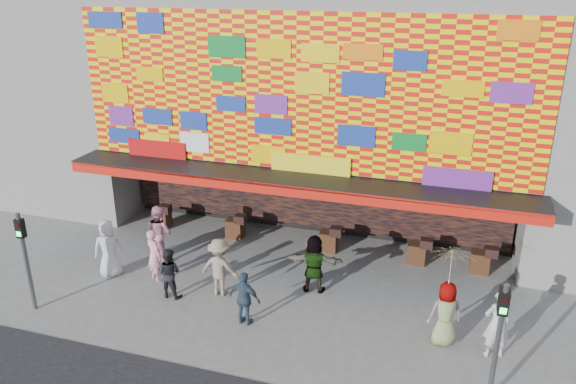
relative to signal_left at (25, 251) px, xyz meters
name	(u,v)px	position (x,y,z in m)	size (l,w,h in m)	color
ground	(255,317)	(6.20, 1.50, -1.86)	(90.00, 90.00, 0.00)	slate
shop_building	(329,81)	(6.20, 9.68, 3.37)	(15.20, 9.40, 10.00)	gray
neighbor_left	(37,48)	(-6.80, 9.50, 4.14)	(11.00, 8.00, 12.00)	gray
signal_left	(25,251)	(0.00, 0.00, 0.00)	(0.22, 0.20, 3.00)	#59595B
signal_right	(499,331)	(12.40, 0.00, 0.00)	(0.22, 0.20, 3.00)	#59595B
ped_a	(109,248)	(0.98, 2.36, -0.92)	(0.92, 0.60, 1.88)	silver
ped_b	(154,255)	(2.48, 2.54, -1.01)	(0.62, 0.41, 1.70)	pink
ped_c	(169,273)	(3.39, 1.80, -1.08)	(0.75, 0.59, 1.55)	black
ped_d	(220,267)	(4.78, 2.34, -0.96)	(1.17, 0.67, 1.81)	gray
ped_e	(245,299)	(6.05, 1.13, -1.07)	(0.93, 0.39, 1.58)	#314557
ped_f	(314,264)	(7.40, 3.38, -0.95)	(1.69, 0.54, 1.83)	gray
ped_g	(445,314)	(11.28, 1.88, -0.98)	(0.86, 0.56, 1.77)	gray
ped_h	(497,324)	(12.53, 1.72, -0.92)	(0.68, 0.45, 1.88)	silver
ped_i	(159,233)	(1.95, 3.79, -0.89)	(0.94, 0.73, 1.94)	pink
parasol	(451,268)	(11.28, 1.88, 0.35)	(1.38, 1.40, 1.96)	beige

